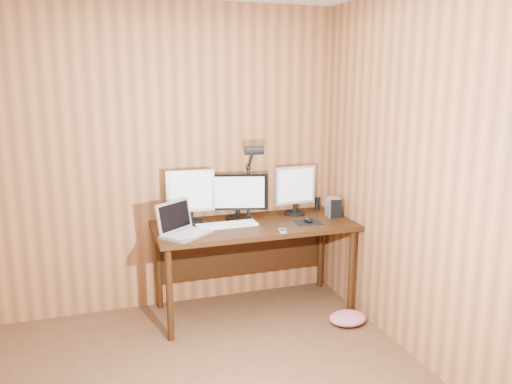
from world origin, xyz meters
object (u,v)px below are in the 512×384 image
mouse (308,220)px  monitor_center (238,196)px  desk (251,235)px  monitor_left (191,195)px  desk_lamp (251,171)px  laptop (181,227)px  speaker (317,204)px  keyboard (227,225)px  phone (283,231)px  hard_drive (333,207)px  monitor_right (295,189)px

mouse → monitor_center: bearing=150.5°
desk → monitor_center: size_ratio=3.35×
monitor_left → desk_lamp: bearing=-2.2°
monitor_center → laptop: (-0.53, -0.29, -0.14)m
monitor_center → desk: bearing=-31.8°
speaker → desk_lamp: bearing=-167.7°
monitor_center → keyboard: 0.29m
keyboard → desk_lamp: bearing=26.7°
speaker → desk_lamp: 0.77m
monitor_left → phone: size_ratio=3.77×
desk → hard_drive: hard_drive is taller
desk → monitor_center: (-0.08, 0.09, 0.32)m
laptop → hard_drive: size_ratio=2.64×
monitor_center → laptop: bearing=-135.8°
phone → hard_drive: bearing=42.4°
mouse → phone: mouse is taller
keyboard → monitor_center: bearing=49.1°
monitor_right → speaker: (0.26, 0.10, -0.17)m
monitor_left → desk_lamp: 0.53m
desk → laptop: 0.67m
desk → mouse: size_ratio=14.49×
laptop → mouse: laptop is taller
mouse → desk_lamp: (-0.41, 0.23, 0.39)m
laptop → desk_lamp: size_ratio=0.66×
mouse → desk_lamp: bearing=149.2°
laptop → desk_lamp: 0.76m
desk → desk_lamp: (0.02, 0.05, 0.53)m
desk → speaker: size_ratio=15.04×
speaker → hard_drive: bearing=-84.7°
monitor_right → laptop: (-1.03, -0.28, -0.16)m
laptop → hard_drive: (1.32, 0.12, 0.02)m
desk → hard_drive: bearing=-5.7°
keyboard → speaker: size_ratio=4.54×
monitor_center → phone: size_ratio=4.15×
phone → speaker: bearing=61.2°
monitor_center → hard_drive: (0.79, -0.16, -0.12)m
desk → phone: (0.14, -0.36, 0.13)m
monitor_left → speaker: (1.16, 0.10, -0.18)m
keyboard → phone: bearing=-37.8°
monitor_center → mouse: (0.51, -0.28, -0.17)m
keyboard → phone: 0.46m
laptop → keyboard: laptop is taller
desk_lamp → hard_drive: bearing=5.4°
keyboard → desk_lamp: desk_lamp is taller
laptop → speaker: (1.29, 0.39, -0.01)m
keyboard → laptop: bearing=-164.1°
mouse → monitor_left: bearing=162.0°
mouse → speaker: bearing=54.7°
monitor_left → hard_drive: (1.19, -0.16, -0.15)m
monitor_right → keyboard: (-0.65, -0.17, -0.21)m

